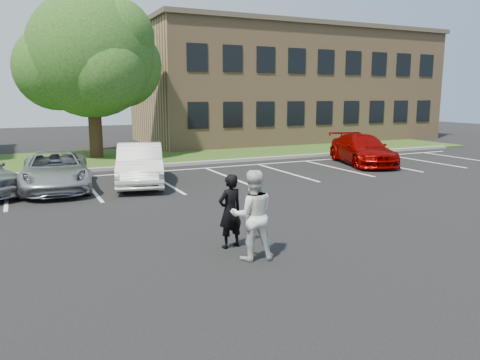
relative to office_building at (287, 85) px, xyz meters
The scene contains 11 objects.
ground_plane 26.40m from the office_building, 122.48° to the right, with size 90.00×90.00×0.00m, color black.
curb 17.68m from the office_building, 144.48° to the right, with size 40.00×0.30×0.15m, color gray.
grass_strip 15.78m from the office_building, 156.82° to the right, with size 44.00×8.00×0.08m, color #264611.
stall_lines 18.60m from the office_building, 134.01° to the right, with size 34.00×5.36×0.01m.
office_building is the anchor object (origin of this frame).
tree 16.17m from the office_building, 160.51° to the right, with size 7.80×7.20×8.80m.
man_black_suit 27.12m from the office_building, 123.65° to the right, with size 0.62×0.40×1.69m, color black.
man_white_shirt 27.80m from the office_building, 122.44° to the right, with size 0.93×0.72×1.90m, color silver.
car_silver_minivan 22.84m from the office_building, 142.71° to the right, with size 2.31×5.01×1.39m, color #A1A3A9.
car_white_sedan 20.74m from the office_building, 136.87° to the right, with size 1.66×4.77×1.57m, color silver.
car_red_compact 14.34m from the office_building, 105.27° to the right, with size 2.05×5.04×1.46m, color #7D0200.
Camera 1 is at (-5.10, -9.72, 3.42)m, focal length 35.00 mm.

